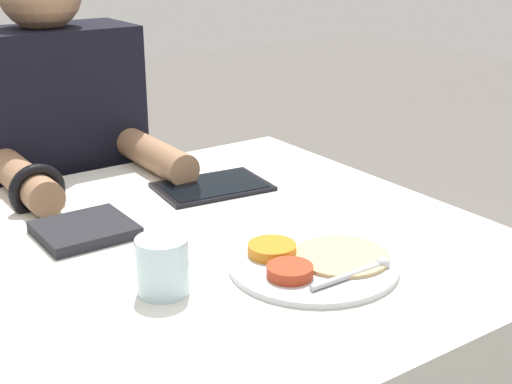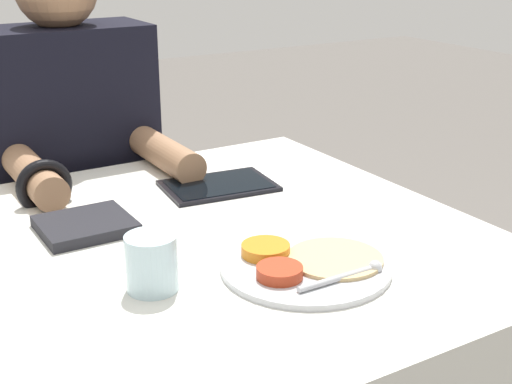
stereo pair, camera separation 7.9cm
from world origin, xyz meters
name	(u,v)px [view 1 (the left image)]	position (x,y,z in m)	size (l,w,h in m)	color
thali_tray	(312,263)	(0.09, -0.19, 0.78)	(0.27, 0.27, 0.03)	#B7BABF
red_notebook	(85,230)	(-0.15, 0.14, 0.78)	(0.16, 0.14, 0.02)	silver
tablet_device	(212,186)	(0.16, 0.22, 0.78)	(0.24, 0.18, 0.01)	black
person_diner	(65,231)	(-0.03, 0.61, 0.59)	(0.39, 0.47, 1.25)	black
drinking_glass	(163,266)	(-0.14, -0.12, 0.82)	(0.08, 0.08, 0.09)	silver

